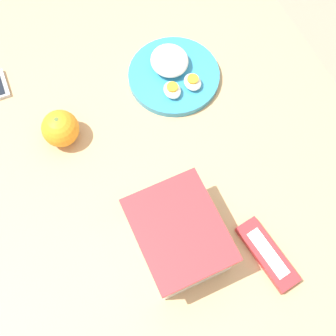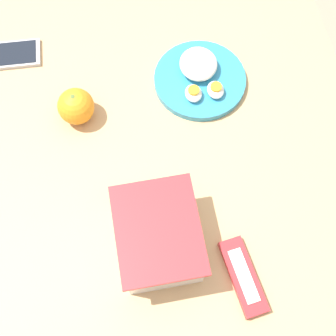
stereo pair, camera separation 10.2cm
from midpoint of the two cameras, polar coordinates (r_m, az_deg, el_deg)
name	(u,v)px [view 2 (the right image)]	position (r m, az deg, el deg)	size (l,w,h in m)	color
ground_plane	(166,228)	(1.74, 1.40, -7.56)	(10.00, 10.00, 0.00)	gray
table	(165,156)	(1.14, 2.11, 1.16)	(1.12, 0.93, 0.71)	tan
food_container	(158,238)	(0.95, 1.90, -8.86)	(0.20, 0.16, 0.11)	white
orange_fruit	(76,106)	(1.08, -8.55, 7.15)	(0.08, 0.08, 0.08)	orange
rice_plate	(200,76)	(1.15, 6.46, 10.77)	(0.22, 0.22, 0.06)	teal
candy_bar	(243,276)	(0.99, 12.13, -13.16)	(0.16, 0.07, 0.02)	#B7282D
cell_phone	(14,54)	(1.24, -16.03, 12.93)	(0.09, 0.13, 0.01)	#ADADB2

